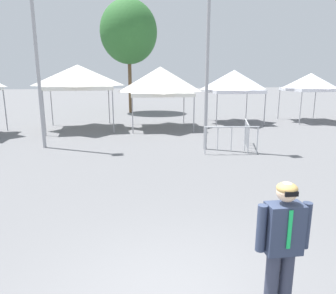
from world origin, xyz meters
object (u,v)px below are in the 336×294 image
Objects in this scene: person_foreground at (282,243)px; canopy_tent_behind_right at (161,81)px; canopy_tent_behind_center at (78,77)px; canopy_tent_far_right at (234,81)px; crowd_barrier_by_lift at (232,135)px; light_pole_opposite_side at (209,11)px; crowd_barrier_near_person at (247,130)px; tree_behind_tents_right at (129,32)px; canopy_tent_left_of_center at (310,82)px; light_pole_near_lift at (33,12)px.

canopy_tent_behind_right is at bearing 86.00° from person_foreground.
canopy_tent_behind_center is at bearing 174.48° from canopy_tent_behind_right.
canopy_tent_behind_right is at bearing -167.57° from canopy_tent_far_right.
light_pole_opposite_side is at bearing 126.32° from crowd_barrier_by_lift.
canopy_tent_far_right is (9.25, 0.62, -0.27)m from canopy_tent_behind_center.
crowd_barrier_near_person is (7.08, -6.14, -2.09)m from canopy_tent_behind_center.
canopy_tent_far_right is (4.79, 1.06, -0.05)m from canopy_tent_behind_right.
tree_behind_tents_right is at bearing 90.31° from person_foreground.
tree_behind_tents_right is (-5.92, 6.86, 3.61)m from canopy_tent_far_right.
canopy_tent_left_of_center is 9.83m from crowd_barrier_near_person.
light_pole_near_lift is 1.09× the size of tree_behind_tents_right.
crowd_barrier_by_lift is (2.62, 7.91, -0.28)m from person_foreground.
canopy_tent_behind_center is 1.88× the size of crowd_barrier_near_person.
canopy_tent_far_right is 1.65× the size of crowd_barrier_near_person.
person_foreground is 8.34m from crowd_barrier_by_lift.
light_pole_opposite_side is at bearing -81.52° from tree_behind_tents_right.
canopy_tent_behind_center is 14.30m from canopy_tent_left_of_center.
canopy_tent_far_right is 5.06m from canopy_tent_left_of_center.
crowd_barrier_by_lift is (6.06, -7.01, -2.09)m from canopy_tent_behind_center.
person_foreground is at bearing -89.69° from tree_behind_tents_right.
canopy_tent_behind_right is 1.73× the size of crowd_barrier_by_lift.
canopy_tent_behind_center is at bearing 131.53° from light_pole_opposite_side.
canopy_tent_behind_right reaches higher than canopy_tent_far_right.
light_pole_near_lift is at bearing -110.43° from tree_behind_tents_right.
person_foreground is 0.19× the size of light_pole_opposite_side.
canopy_tent_left_of_center reaches higher than person_foreground.
light_pole_opposite_side is 4.49× the size of crowd_barrier_by_lift.
tree_behind_tents_right is at bearing 146.76° from canopy_tent_left_of_center.
canopy_tent_left_of_center is at bearing -33.24° from tree_behind_tents_right.
crowd_barrier_by_lift is at bearing -139.60° from crowd_barrier_near_person.
canopy_tent_far_right is 1.06× the size of canopy_tent_left_of_center.
canopy_tent_far_right is at bearing 59.57° from light_pole_opposite_side.
canopy_tent_behind_right is at bearing 103.70° from crowd_barrier_by_lift.
canopy_tent_behind_center reaches higher than crowd_barrier_near_person.
light_pole_opposite_side reaches higher than canopy_tent_behind_center.
canopy_tent_far_right is 0.38× the size of tree_behind_tents_right.
crowd_barrier_near_person is at bearing -138.23° from canopy_tent_left_of_center.
person_foreground is 12.15m from light_pole_near_lift.
light_pole_opposite_side reaches higher than crowd_barrier_near_person.
light_pole_opposite_side is at bearing -48.47° from canopy_tent_behind_center.
canopy_tent_behind_center reaches higher than canopy_tent_left_of_center.
tree_behind_tents_right is (-10.97, 7.19, 3.67)m from canopy_tent_left_of_center.
canopy_tent_behind_center is 1.03× the size of canopy_tent_behind_right.
crowd_barrier_near_person is (2.62, -5.71, -1.87)m from canopy_tent_behind_right.
canopy_tent_far_right is at bearing -49.19° from tree_behind_tents_right.
canopy_tent_behind_right is 4.90m from canopy_tent_far_right.
canopy_tent_behind_right is 1.82× the size of crowd_barrier_near_person.
light_pole_near_lift is (-15.44, -4.80, 2.76)m from canopy_tent_left_of_center.
crowd_barrier_near_person is at bearing -107.73° from canopy_tent_far_right.
light_pole_opposite_side reaches higher than person_foreground.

